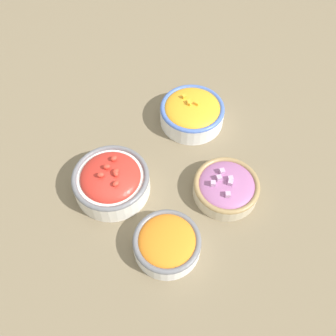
{
  "coord_description": "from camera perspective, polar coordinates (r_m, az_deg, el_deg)",
  "views": [
    {
      "loc": [
        0.46,
        0.08,
        0.73
      ],
      "look_at": [
        0.0,
        0.0,
        0.03
      ],
      "focal_mm": 40.0,
      "sensor_mm": 36.0,
      "label": 1
    }
  ],
  "objects": [
    {
      "name": "ground_plane",
      "position": [
        0.87,
        -0.0,
        -1.09
      ],
      "size": [
        3.0,
        3.0,
        0.0
      ],
      "primitive_type": "plane",
      "color": "#75664C"
    },
    {
      "name": "bowl_red_onion",
      "position": [
        0.83,
        8.86,
        -2.85
      ],
      "size": [
        0.15,
        0.15,
        0.06
      ],
      "color": "beige",
      "rests_on": "ground_plane"
    },
    {
      "name": "bowl_cherry_tomatoes",
      "position": [
        0.83,
        -8.65,
        -1.87
      ],
      "size": [
        0.17,
        0.17,
        0.08
      ],
      "color": "silver",
      "rests_on": "ground_plane"
    },
    {
      "name": "bowl_squash",
      "position": [
        0.94,
        3.69,
        8.54
      ],
      "size": [
        0.16,
        0.16,
        0.07
      ],
      "color": "white",
      "rests_on": "ground_plane"
    },
    {
      "name": "bowl_carrots",
      "position": [
        0.76,
        -0.16,
        -11.29
      ],
      "size": [
        0.14,
        0.14,
        0.05
      ],
      "color": "white",
      "rests_on": "ground_plane"
    }
  ]
}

